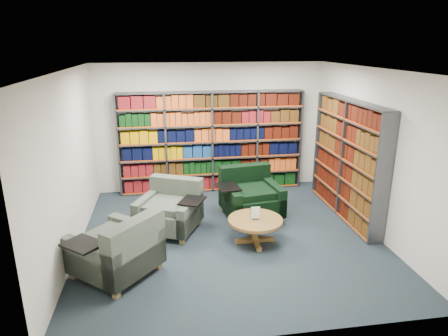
{
  "coord_description": "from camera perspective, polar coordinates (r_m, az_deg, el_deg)",
  "views": [
    {
      "loc": [
        -1.05,
        -6.13,
        3.2
      ],
      "look_at": [
        0.0,
        0.6,
        1.05
      ],
      "focal_mm": 32.0,
      "sensor_mm": 36.0,
      "label": 1
    }
  ],
  "objects": [
    {
      "name": "room_shell",
      "position": [
        6.47,
        0.82,
        1.38
      ],
      "size": [
        5.02,
        5.02,
        2.82
      ],
      "color": "black",
      "rests_on": "ground"
    },
    {
      "name": "coffee_table",
      "position": [
        6.66,
        4.48,
        -7.95
      ],
      "size": [
        0.9,
        0.9,
        0.64
      ],
      "color": "brown",
      "rests_on": "ground"
    },
    {
      "name": "chair_teal_front",
      "position": [
        5.93,
        -14.61,
        -11.56
      ],
      "size": [
        1.43,
        1.43,
        0.93
      ],
      "color": "#072831",
      "rests_on": "ground"
    },
    {
      "name": "chair_green_right",
      "position": [
        7.69,
        3.64,
        -4.1
      ],
      "size": [
        1.26,
        1.14,
        0.92
      ],
      "color": "black",
      "rests_on": "ground"
    },
    {
      "name": "bookshelf_right",
      "position": [
        7.82,
        17.2,
        1.13
      ],
      "size": [
        0.28,
        2.5,
        2.2
      ],
      "color": "#47494F",
      "rests_on": "ground"
    },
    {
      "name": "chair_teal_left",
      "position": [
        7.18,
        -7.55,
        -5.97
      ],
      "size": [
        1.3,
        1.28,
        0.88
      ],
      "color": "#072831",
      "rests_on": "ground"
    },
    {
      "name": "bookshelf_back",
      "position": [
        8.79,
        -1.76,
        3.67
      ],
      "size": [
        4.0,
        0.28,
        2.2
      ],
      "color": "#47494F",
      "rests_on": "ground"
    }
  ]
}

